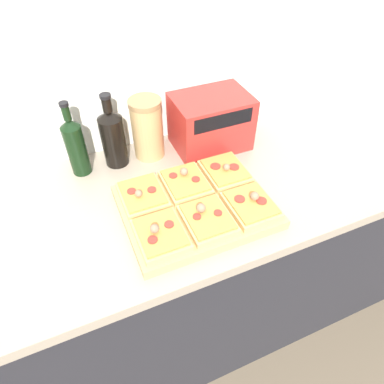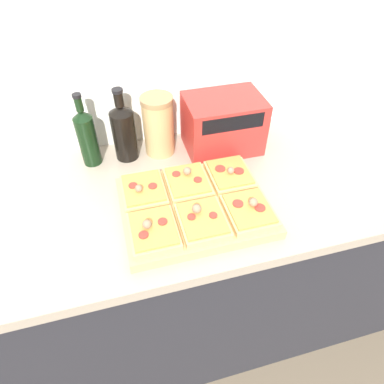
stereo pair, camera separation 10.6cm
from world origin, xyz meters
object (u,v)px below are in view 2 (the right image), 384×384
object	(u,v)px
cutting_board	(195,207)
olive_oil_bottle	(87,136)
wine_bottle	(124,131)
grain_jar_tall	(158,126)
toaster_oven	(223,124)

from	to	relation	value
cutting_board	olive_oil_bottle	size ratio (longest dim) A/B	1.67
wine_bottle	grain_jar_tall	bearing A→B (deg)	0.00
olive_oil_bottle	wine_bottle	world-z (taller)	same
grain_jar_tall	toaster_oven	bearing A→B (deg)	-8.11
cutting_board	wine_bottle	bearing A→B (deg)	116.51
grain_jar_tall	toaster_oven	xyz separation A→B (m)	(0.23, -0.03, -0.01)
wine_bottle	grain_jar_tall	size ratio (longest dim) A/B	1.21
toaster_oven	grain_jar_tall	bearing A→B (deg)	171.89
grain_jar_tall	cutting_board	bearing A→B (deg)	-82.78
grain_jar_tall	toaster_oven	size ratio (longest dim) A/B	0.75
olive_oil_bottle	wine_bottle	xyz separation A→B (m)	(0.13, 0.00, -0.00)
cutting_board	olive_oil_bottle	distance (m)	0.45
olive_oil_bottle	toaster_oven	size ratio (longest dim) A/B	0.90
olive_oil_bottle	grain_jar_tall	size ratio (longest dim) A/B	1.21
cutting_board	wine_bottle	xyz separation A→B (m)	(-0.17, 0.33, 0.09)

